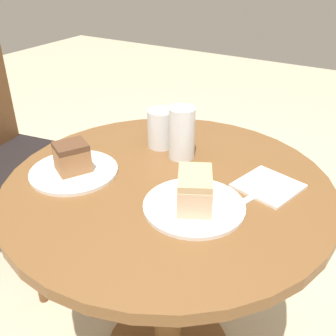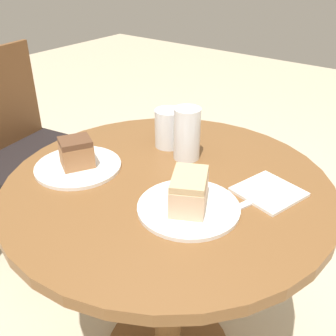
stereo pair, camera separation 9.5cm
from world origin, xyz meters
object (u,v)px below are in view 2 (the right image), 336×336
chair (26,151)px  cake_slice_far (76,152)px  plate_far (78,166)px  glass_water (187,136)px  cake_slice_near (189,191)px  plate_near (189,208)px  glass_lemonade (168,130)px

chair → cake_slice_far: size_ratio=8.16×
chair → plate_far: (-0.20, -0.59, 0.22)m
cake_slice_far → glass_water: glass_water is taller
cake_slice_near → glass_water: glass_water is taller
glass_water → plate_near: bearing=-144.0°
plate_near → glass_lemonade: glass_lemonade is taller
plate_far → cake_slice_far: cake_slice_far is taller
cake_slice_far → glass_lemonade: bearing=-23.3°
plate_far → cake_slice_near: cake_slice_near is taller
chair → plate_near: 0.98m
glass_water → plate_far: bearing=139.1°
plate_near → chair: bearing=79.3°
cake_slice_near → glass_water: 0.26m
plate_near → glass_water: (0.21, 0.15, 0.06)m
cake_slice_near → glass_lemonade: bearing=45.1°
cake_slice_far → chair: bearing=71.0°
plate_near → cake_slice_far: (-0.02, 0.35, 0.04)m
plate_near → glass_water: glass_water is taller
glass_lemonade → glass_water: size_ratio=0.77×
chair → plate_far: bearing=-117.9°
cake_slice_near → glass_lemonade: 0.34m
chair → plate_far: size_ratio=3.76×
glass_lemonade → glass_water: (-0.03, -0.09, 0.02)m
plate_near → glass_lemonade: 0.34m
cake_slice_near → chair: bearing=79.3°
chair → cake_slice_far: chair is taller
cake_slice_near → cake_slice_far: cake_slice_near is taller
cake_slice_near → glass_lemonade: glass_lemonade is taller
plate_far → cake_slice_far: size_ratio=2.17×
plate_far → cake_slice_near: (0.02, -0.35, 0.05)m
chair → cake_slice_near: bearing=-109.6°
chair → glass_water: 0.84m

